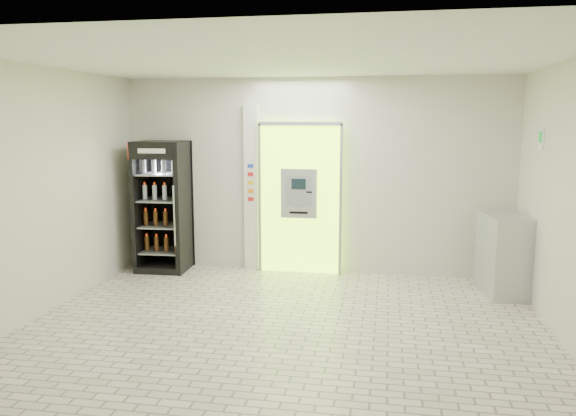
# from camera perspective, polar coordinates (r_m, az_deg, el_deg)

# --- Properties ---
(ground) EXTENTS (6.00, 6.00, 0.00)m
(ground) POSITION_cam_1_polar(r_m,az_deg,el_deg) (6.60, -0.37, -12.00)
(ground) COLOR beige
(ground) RESTS_ON ground
(room_shell) EXTENTS (6.00, 6.00, 6.00)m
(room_shell) POSITION_cam_1_polar(r_m,az_deg,el_deg) (6.18, -0.39, 4.15)
(room_shell) COLOR beige
(room_shell) RESTS_ON ground
(atm_assembly) EXTENTS (1.30, 0.24, 2.33)m
(atm_assembly) POSITION_cam_1_polar(r_m,az_deg,el_deg) (8.65, 1.24, 1.07)
(atm_assembly) COLOR #A6FF17
(atm_assembly) RESTS_ON ground
(pillar) EXTENTS (0.22, 0.11, 2.60)m
(pillar) POSITION_cam_1_polar(r_m,az_deg,el_deg) (8.83, -3.73, 2.05)
(pillar) COLOR silver
(pillar) RESTS_ON ground
(beverage_cooler) EXTENTS (0.79, 0.74, 2.03)m
(beverage_cooler) POSITION_cam_1_polar(r_m,az_deg,el_deg) (9.02, -12.56, -0.07)
(beverage_cooler) COLOR black
(beverage_cooler) RESTS_ON ground
(steel_cabinet) EXTENTS (0.68, 0.90, 1.10)m
(steel_cabinet) POSITION_cam_1_polar(r_m,az_deg,el_deg) (8.16, 21.18, -4.48)
(steel_cabinet) COLOR #A8ABB0
(steel_cabinet) RESTS_ON ground
(exit_sign) EXTENTS (0.02, 0.22, 0.26)m
(exit_sign) POSITION_cam_1_polar(r_m,az_deg,el_deg) (7.69, 24.32, 6.40)
(exit_sign) COLOR white
(exit_sign) RESTS_ON room_shell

